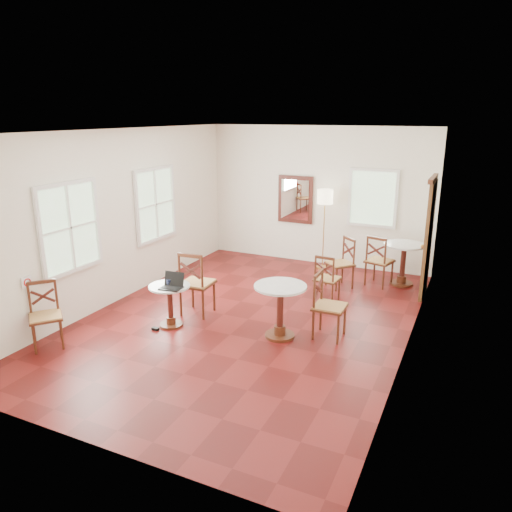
{
  "coord_description": "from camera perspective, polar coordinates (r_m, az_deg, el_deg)",
  "views": [
    {
      "loc": [
        3.2,
        -6.62,
        3.25
      ],
      "look_at": [
        0.0,
        0.3,
        1.0
      ],
      "focal_mm": 34.11,
      "sensor_mm": 36.0,
      "label": 1
    }
  ],
  "objects": [
    {
      "name": "ground",
      "position": [
        8.04,
        -0.91,
        -7.4
      ],
      "size": [
        7.0,
        7.0,
        0.0
      ],
      "primitive_type": "plane",
      "color": "#5E1110",
      "rests_on": "ground"
    },
    {
      "name": "room_shell",
      "position": [
        7.75,
        -0.49,
        6.32
      ],
      "size": [
        5.02,
        7.02,
        3.01
      ],
      "color": "white",
      "rests_on": "ground"
    },
    {
      "name": "cafe_table_near",
      "position": [
        7.76,
        -10.05,
        -5.21
      ],
      "size": [
        0.64,
        0.64,
        0.68
      ],
      "color": "#4F2513",
      "rests_on": "ground"
    },
    {
      "name": "cafe_table_mid",
      "position": [
        7.25,
        2.84,
        -5.79
      ],
      "size": [
        0.78,
        0.78,
        0.83
      ],
      "color": "#4F2513",
      "rests_on": "ground"
    },
    {
      "name": "cafe_table_back",
      "position": [
        9.86,
        16.88,
        -0.41
      ],
      "size": [
        0.78,
        0.78,
        0.83
      ],
      "color": "#4F2513",
      "rests_on": "ground"
    },
    {
      "name": "chair_near_a",
      "position": [
        8.11,
        -7.02,
        -3.18
      ],
      "size": [
        0.54,
        0.54,
        1.1
      ],
      "rotation": [
        0.0,
        0.0,
        3.2
      ],
      "color": "#4F2513",
      "rests_on": "ground"
    },
    {
      "name": "chair_near_b",
      "position": [
        7.61,
        -23.47,
        -6.4
      ],
      "size": [
        0.62,
        0.62,
        0.95
      ],
      "rotation": [
        0.0,
        0.0,
        0.87
      ],
      "color": "#4F2513",
      "rests_on": "ground"
    },
    {
      "name": "chair_mid_a",
      "position": [
        8.67,
        8.31,
        -2.65
      ],
      "size": [
        0.44,
        0.44,
        0.88
      ],
      "rotation": [
        0.0,
        0.0,
        3.06
      ],
      "color": "#4F2513",
      "rests_on": "ground"
    },
    {
      "name": "chair_mid_b",
      "position": [
        7.33,
        8.44,
        -5.79
      ],
      "size": [
        0.47,
        0.47,
        1.0
      ],
      "rotation": [
        0.0,
        0.0,
        1.58
      ],
      "color": "#4F2513",
      "rests_on": "ground"
    },
    {
      "name": "chair_back_a",
      "position": [
        9.7,
        14.23,
        -0.55
      ],
      "size": [
        0.57,
        0.57,
        1.0
      ],
      "rotation": [
        0.0,
        0.0,
        2.88
      ],
      "color": "#4F2513",
      "rests_on": "ground"
    },
    {
      "name": "chair_back_b",
      "position": [
        9.47,
        9.96,
        -0.81
      ],
      "size": [
        0.63,
        0.63,
        0.97
      ],
      "rotation": [
        0.0,
        0.0,
        -0.73
      ],
      "color": "#4F2513",
      "rests_on": "ground"
    },
    {
      "name": "floor_lamp",
      "position": [
        10.36,
        8.08,
        6.27
      ],
      "size": [
        0.33,
        0.33,
        1.71
      ],
      "color": "#BF8C3F",
      "rests_on": "ground"
    },
    {
      "name": "laptop",
      "position": [
        7.54,
        -9.78,
        -3.28
      ],
      "size": [
        0.35,
        0.3,
        0.23
      ],
      "rotation": [
        0.0,
        0.0,
        0.1
      ],
      "color": "black",
      "rests_on": "cafe_table_near"
    },
    {
      "name": "mouse",
      "position": [
        7.64,
        -9.92,
        -3.35
      ],
      "size": [
        0.09,
        0.06,
        0.03
      ],
      "primitive_type": "ellipsoid",
      "rotation": [
        0.0,
        0.0,
        0.08
      ],
      "color": "black",
      "rests_on": "cafe_table_near"
    },
    {
      "name": "navy_mug",
      "position": [
        7.65,
        -10.13,
        -3.06
      ],
      "size": [
        0.13,
        0.09,
        0.1
      ],
      "color": "#101636",
      "rests_on": "cafe_table_near"
    },
    {
      "name": "water_glass",
      "position": [
        7.62,
        -10.08,
        -3.08
      ],
      "size": [
        0.07,
        0.07,
        0.11
      ],
      "primitive_type": "cylinder",
      "color": "white",
      "rests_on": "cafe_table_near"
    },
    {
      "name": "power_adapter",
      "position": [
        7.81,
        -11.72,
        -8.36
      ],
      "size": [
        0.11,
        0.06,
        0.04
      ],
      "primitive_type": "cube",
      "color": "black",
      "rests_on": "ground"
    }
  ]
}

